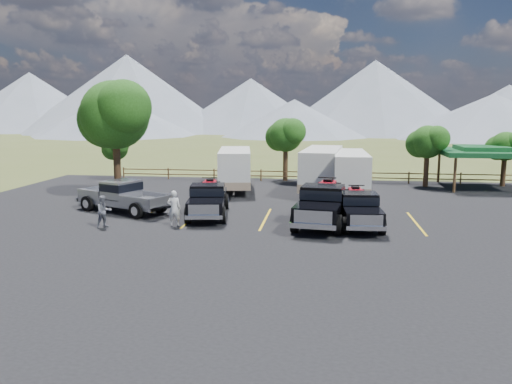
# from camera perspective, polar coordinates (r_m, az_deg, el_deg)

# --- Properties ---
(ground) EXTENTS (320.00, 320.00, 0.00)m
(ground) POSITION_cam_1_polar(r_m,az_deg,el_deg) (23.32, 4.90, -5.44)
(ground) COLOR #4C5925
(ground) RESTS_ON ground
(asphalt_lot) EXTENTS (44.00, 34.00, 0.04)m
(asphalt_lot) POSITION_cam_1_polar(r_m,az_deg,el_deg) (26.23, 5.20, -3.72)
(asphalt_lot) COLOR black
(asphalt_lot) RESTS_ON ground
(stall_lines) EXTENTS (12.12, 5.50, 0.01)m
(stall_lines) POSITION_cam_1_polar(r_m,az_deg,el_deg) (27.19, 5.29, -3.19)
(stall_lines) COLOR gold
(stall_lines) RESTS_ON asphalt_lot
(tree_big_nw) EXTENTS (5.54, 5.18, 7.84)m
(tree_big_nw) POSITION_cam_1_polar(r_m,az_deg,el_deg) (34.31, -15.88, 8.47)
(tree_big_nw) COLOR #332113
(tree_big_nw) RESTS_ON ground
(tree_ne_a) EXTENTS (3.11, 2.92, 4.76)m
(tree_ne_a) POSITION_cam_1_polar(r_m,az_deg,el_deg) (40.42, 18.98, 5.42)
(tree_ne_a) COLOR #332113
(tree_ne_a) RESTS_ON ground
(tree_ne_b) EXTENTS (2.77, 2.59, 4.27)m
(tree_ne_b) POSITION_cam_1_polar(r_m,az_deg,el_deg) (42.99, 26.58, 4.67)
(tree_ne_b) COLOR #332113
(tree_ne_b) RESTS_ON ground
(tree_north) EXTENTS (3.46, 3.24, 5.25)m
(tree_north) POSITION_cam_1_polar(r_m,az_deg,el_deg) (41.70, 3.38, 6.51)
(tree_north) COLOR #332113
(tree_north) RESTS_ON ground
(tree_nw_small) EXTENTS (2.59, 2.43, 3.85)m
(tree_nw_small) POSITION_cam_1_polar(r_m,az_deg,el_deg) (43.14, -15.79, 4.87)
(tree_nw_small) COLOR #332113
(tree_nw_small) RESTS_ON ground
(rail_fence) EXTENTS (36.12, 0.12, 1.00)m
(rail_fence) POSITION_cam_1_polar(r_m,az_deg,el_deg) (41.38, 8.86, 1.90)
(rail_fence) COLOR brown
(rail_fence) RESTS_ON ground
(pavilion) EXTENTS (6.20, 6.20, 3.22)m
(pavilion) POSITION_cam_1_polar(r_m,az_deg,el_deg) (41.44, 24.41, 4.21)
(pavilion) COLOR brown
(pavilion) RESTS_ON ground
(mountain_range) EXTENTS (209.00, 71.00, 20.00)m
(mountain_range) POSITION_cam_1_polar(r_m,az_deg,el_deg) (128.79, 3.70, 10.32)
(mountain_range) COLOR slate
(mountain_range) RESTS_ON ground
(rig_left) EXTENTS (2.81, 6.25, 2.01)m
(rig_left) POSITION_cam_1_polar(r_m,az_deg,el_deg) (28.20, -5.49, -0.74)
(rig_left) COLOR black
(rig_left) RESTS_ON asphalt_lot
(rig_center) EXTENTS (3.14, 7.07, 2.28)m
(rig_center) POSITION_cam_1_polar(r_m,az_deg,el_deg) (26.33, 7.70, -1.22)
(rig_center) COLOR black
(rig_center) RESTS_ON asphalt_lot
(rig_right) EXTENTS (2.29, 5.88, 1.93)m
(rig_right) POSITION_cam_1_polar(r_m,az_deg,el_deg) (26.28, 11.64, -1.73)
(rig_right) COLOR black
(rig_right) RESTS_ON asphalt_lot
(trailer_left) EXTENTS (3.27, 8.67, 3.00)m
(trailer_left) POSITION_cam_1_polar(r_m,az_deg,el_deg) (36.86, -2.42, 2.65)
(trailer_left) COLOR silver
(trailer_left) RESTS_ON asphalt_lot
(trailer_center) EXTENTS (3.13, 9.20, 3.18)m
(trailer_center) POSITION_cam_1_polar(r_m,az_deg,el_deg) (35.65, 7.52, 2.50)
(trailer_center) COLOR silver
(trailer_center) RESTS_ON asphalt_lot
(trailer_right) EXTENTS (2.35, 8.73, 3.04)m
(trailer_right) POSITION_cam_1_polar(r_m,az_deg,el_deg) (34.66, 10.62, 2.10)
(trailer_right) COLOR silver
(trailer_right) RESTS_ON asphalt_lot
(pickup_silver) EXTENTS (6.42, 4.33, 1.85)m
(pickup_silver) POSITION_cam_1_polar(r_m,az_deg,el_deg) (29.99, -14.89, -0.42)
(pickup_silver) COLOR gray
(pickup_silver) RESTS_ON asphalt_lot
(person_a) EXTENTS (0.75, 0.56, 1.85)m
(person_a) POSITION_cam_1_polar(r_m,az_deg,el_deg) (25.88, -9.36, -1.85)
(person_a) COLOR silver
(person_a) RESTS_ON asphalt_lot
(person_b) EXTENTS (1.00, 1.01, 1.65)m
(person_b) POSITION_cam_1_polar(r_m,az_deg,el_deg) (26.35, -17.00, -2.16)
(person_b) COLOR slate
(person_b) RESTS_ON asphalt_lot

